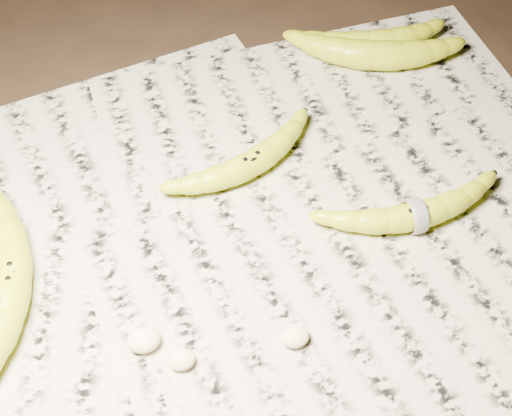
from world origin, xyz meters
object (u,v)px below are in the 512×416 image
object	(u,v)px
banana_upper_a	(369,41)
banana_center	(250,162)
banana_upper_b	(375,53)
banana_taped	(416,214)
banana_left_a	(11,280)

from	to	relation	value
banana_upper_a	banana_center	bearing A→B (deg)	-132.80
banana_upper_a	banana_upper_b	distance (m)	0.03
banana_center	banana_taped	bearing A→B (deg)	-59.09
banana_taped	banana_upper_b	bearing A→B (deg)	78.19
banana_left_a	banana_upper_b	distance (m)	0.55
banana_left_a	banana_center	world-z (taller)	banana_left_a
banana_taped	banana_upper_b	distance (m)	0.27
banana_upper_b	banana_left_a	bearing A→B (deg)	-135.25
banana_upper_a	banana_left_a	bearing A→B (deg)	-143.06
banana_center	banana_taped	distance (m)	0.20
banana_upper_a	banana_upper_b	size ratio (longest dim) A/B	0.95
banana_left_a	banana_center	xyz separation A→B (m)	(0.28, 0.09, -0.00)
banana_upper_a	banana_upper_b	world-z (taller)	banana_upper_b
banana_taped	banana_upper_a	xyz separation A→B (m)	(0.06, 0.29, 0.00)
banana_left_a	banana_center	size ratio (longest dim) A/B	1.30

